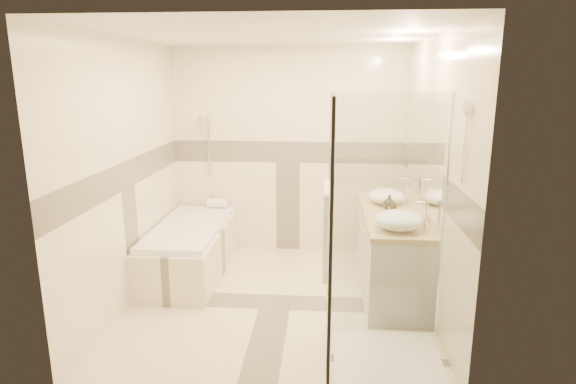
# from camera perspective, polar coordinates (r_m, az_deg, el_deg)

# --- Properties ---
(room) EXTENTS (2.82, 3.02, 2.52)m
(room) POSITION_cam_1_polar(r_m,az_deg,el_deg) (4.42, -0.82, 1.92)
(room) COLOR beige
(room) RESTS_ON ground
(bathtub) EXTENTS (0.75, 1.70, 0.56)m
(bathtub) POSITION_cam_1_polar(r_m,az_deg,el_deg) (5.48, -11.54, -6.37)
(bathtub) COLOR beige
(bathtub) RESTS_ON ground
(vanity) EXTENTS (0.58, 1.62, 0.85)m
(vanity) POSITION_cam_1_polar(r_m,az_deg,el_deg) (4.96, 12.04, -7.11)
(vanity) COLOR silver
(vanity) RESTS_ON ground
(shower_enclosure) EXTENTS (0.96, 0.93, 2.04)m
(shower_enclosure) POSITION_cam_1_polar(r_m,az_deg,el_deg) (3.73, 10.05, -12.81)
(shower_enclosure) COLOR beige
(shower_enclosure) RESTS_ON ground
(vessel_sink_near) EXTENTS (0.38, 0.38, 0.15)m
(vessel_sink_near) POSITION_cam_1_polar(r_m,az_deg,el_deg) (5.14, 11.59, -0.50)
(vessel_sink_near) COLOR white
(vessel_sink_near) RESTS_ON vanity
(vessel_sink_far) EXTENTS (0.42, 0.42, 0.17)m
(vessel_sink_far) POSITION_cam_1_polar(r_m,az_deg,el_deg) (4.29, 13.01, -3.27)
(vessel_sink_far) COLOR white
(vessel_sink_far) RESTS_ON vanity
(faucet_near) EXTENTS (0.11, 0.03, 0.28)m
(faucet_near) POSITION_cam_1_polar(r_m,az_deg,el_deg) (5.15, 14.02, 0.39)
(faucet_near) COLOR silver
(faucet_near) RESTS_ON vanity
(faucet_far) EXTENTS (0.11, 0.03, 0.26)m
(faucet_far) POSITION_cam_1_polar(r_m,az_deg,el_deg) (4.31, 15.90, -2.42)
(faucet_far) COLOR silver
(faucet_far) RESTS_ON vanity
(amenity_bottle_a) EXTENTS (0.07, 0.08, 0.14)m
(amenity_bottle_a) POSITION_cam_1_polar(r_m,az_deg,el_deg) (4.68, 12.28, -1.96)
(amenity_bottle_a) COLOR black
(amenity_bottle_a) RESTS_ON vanity
(amenity_bottle_b) EXTENTS (0.12, 0.12, 0.15)m
(amenity_bottle_b) POSITION_cam_1_polar(r_m,az_deg,el_deg) (4.92, 11.91, -1.17)
(amenity_bottle_b) COLOR black
(amenity_bottle_b) RESTS_ON vanity
(folded_towels) EXTENTS (0.13, 0.22, 0.07)m
(folded_towels) POSITION_cam_1_polar(r_m,az_deg,el_deg) (5.45, 11.19, -0.13)
(folded_towels) COLOR white
(folded_towels) RESTS_ON vanity
(rolled_towel) EXTENTS (0.25, 0.11, 0.11)m
(rolled_towel) POSITION_cam_1_polar(r_m,az_deg,el_deg) (6.03, -8.39, -1.33)
(rolled_towel) COLOR white
(rolled_towel) RESTS_ON bathtub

